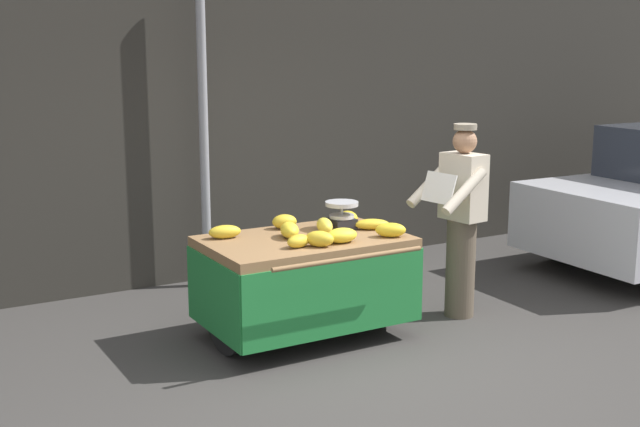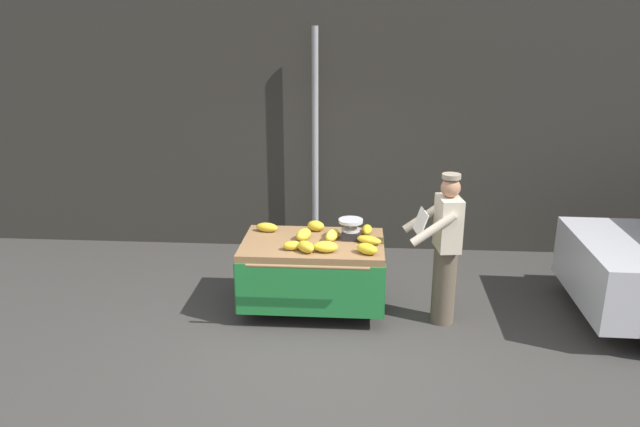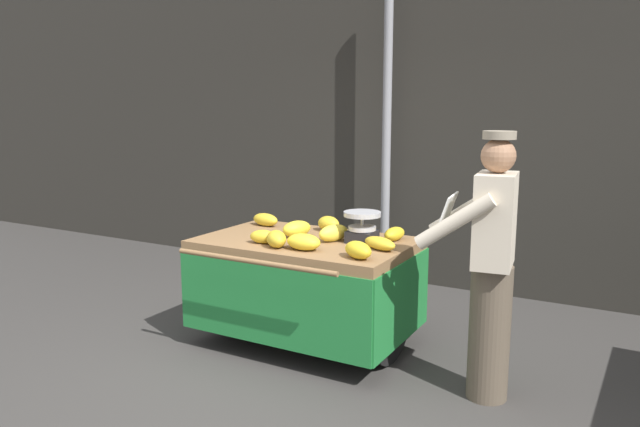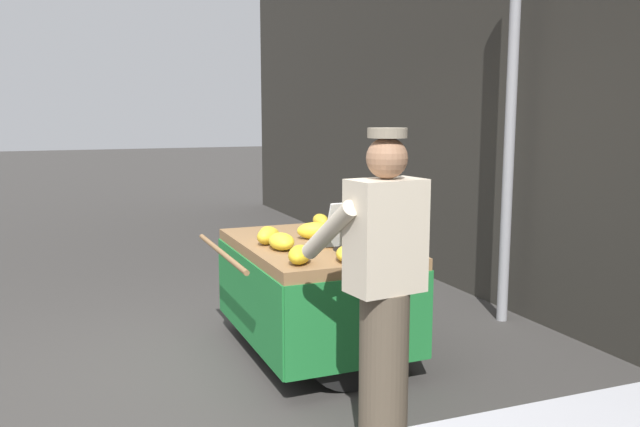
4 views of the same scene
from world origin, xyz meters
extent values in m
plane|color=#383533|center=(0.00, 0.00, 0.00)|extent=(60.00, 60.00, 0.00)
cube|color=#2D2B26|center=(0.00, 3.05, 2.18)|extent=(16.00, 0.24, 4.37)
cylinder|color=gray|center=(-0.25, 2.70, 1.59)|extent=(0.09, 0.09, 3.17)
cube|color=olive|center=(-0.13, 0.89, 0.81)|extent=(1.60, 1.02, 0.08)
cylinder|color=black|center=(-0.86, 0.89, 0.38)|extent=(0.05, 0.77, 0.77)
cylinder|color=#B7B7BC|center=(-0.89, 0.89, 0.38)|extent=(0.01, 0.14, 0.14)
cylinder|color=black|center=(0.59, 0.89, 0.38)|extent=(0.05, 0.77, 0.77)
cylinder|color=#B7B7BC|center=(0.62, 0.89, 0.38)|extent=(0.01, 0.14, 0.14)
cylinder|color=#4C4742|center=(-0.13, 1.33, 0.39)|extent=(0.05, 0.05, 0.77)
cube|color=#1E7233|center=(-0.13, 0.38, 0.47)|extent=(1.60, 0.02, 0.60)
cube|color=#1E7233|center=(-0.13, 1.41, 0.47)|extent=(1.60, 0.02, 0.60)
cube|color=#1E7233|center=(-0.94, 0.89, 0.47)|extent=(0.02, 1.02, 0.60)
cube|color=#1E7233|center=(0.67, 0.89, 0.47)|extent=(0.02, 1.02, 0.60)
cylinder|color=olive|center=(-0.13, 0.20, 0.83)|extent=(1.28, 0.04, 0.04)
cube|color=black|center=(0.29, 1.01, 0.90)|extent=(0.20, 0.20, 0.09)
cylinder|color=#B7B7BC|center=(0.29, 1.01, 1.00)|extent=(0.02, 0.02, 0.11)
cylinder|color=#B7B7BC|center=(0.29, 1.01, 1.07)|extent=(0.28, 0.28, 0.04)
cylinder|color=#B7B7BC|center=(0.29, 1.01, 0.96)|extent=(0.21, 0.21, 0.03)
ellipsoid|color=gold|center=(-0.70, 1.18, 0.91)|extent=(0.28, 0.17, 0.11)
ellipsoid|color=yellow|center=(0.08, 0.94, 0.91)|extent=(0.21, 0.30, 0.13)
ellipsoid|color=gold|center=(0.48, 1.19, 0.90)|extent=(0.14, 0.25, 0.10)
ellipsoid|color=yellow|center=(0.03, 0.59, 0.91)|extent=(0.27, 0.18, 0.12)
ellipsoid|color=yellow|center=(-0.24, 0.94, 0.91)|extent=(0.22, 0.29, 0.13)
ellipsoid|color=gold|center=(0.48, 0.55, 0.91)|extent=(0.28, 0.25, 0.12)
ellipsoid|color=gold|center=(-0.13, 1.25, 0.91)|extent=(0.24, 0.20, 0.12)
ellipsoid|color=gold|center=(0.50, 0.86, 0.90)|extent=(0.32, 0.25, 0.09)
ellipsoid|color=gold|center=(-0.34, 0.62, 0.90)|extent=(0.23, 0.16, 0.10)
ellipsoid|color=gold|center=(-0.18, 0.56, 0.91)|extent=(0.26, 0.26, 0.12)
cylinder|color=brown|center=(1.34, 0.70, 0.44)|extent=(0.26, 0.26, 0.88)
cube|color=beige|center=(1.34, 0.70, 1.17)|extent=(0.28, 0.41, 0.58)
sphere|color=#9E7051|center=(1.34, 0.70, 1.56)|extent=(0.21, 0.21, 0.21)
cylinder|color=gray|center=(1.34, 0.70, 1.69)|extent=(0.20, 0.20, 0.05)
cylinder|color=beige|center=(1.16, 0.46, 1.18)|extent=(0.49, 0.15, 0.37)
cylinder|color=beige|center=(1.10, 0.88, 1.18)|extent=(0.49, 0.15, 0.37)
cube|color=silver|center=(1.04, 0.66, 1.19)|extent=(0.13, 0.35, 0.25)
camera|label=1|loc=(-3.27, -4.78, 2.37)|focal=46.26mm
camera|label=2|loc=(0.39, -5.43, 3.25)|focal=33.50mm
camera|label=3|loc=(2.19, -3.02, 1.86)|focal=33.91mm
camera|label=4|loc=(4.22, -0.84, 1.79)|focal=36.56mm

